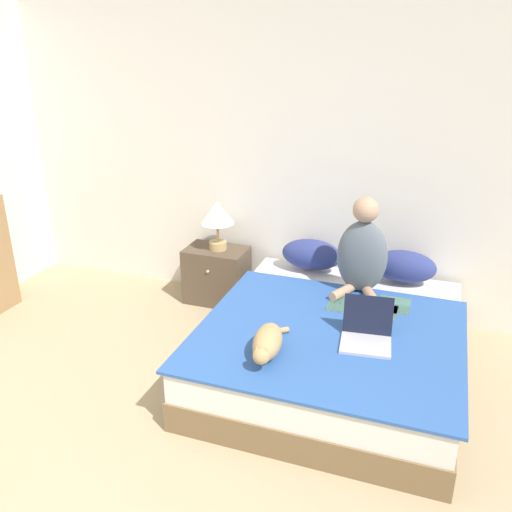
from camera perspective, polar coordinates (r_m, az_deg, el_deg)
wall_back at (r=4.60m, az=3.71°, el=9.91°), size 6.13×0.05×2.55m
bed at (r=3.91m, az=8.14°, el=-9.47°), size 1.72×1.94×0.43m
pillow_near at (r=4.54m, az=5.85°, el=0.16°), size 0.50×0.27×0.25m
pillow_far at (r=4.44m, az=15.31°, el=-1.06°), size 0.50×0.27×0.25m
person_sitting at (r=4.12m, az=11.13°, el=0.37°), size 0.38×0.37×0.75m
cat_tabby at (r=3.33m, az=1.18°, el=-9.12°), size 0.24×0.57×0.17m
laptop_open at (r=3.56m, az=11.55°, el=-8.04°), size 0.35×0.35×0.27m
nightstand at (r=4.89m, az=-4.15°, el=-1.99°), size 0.54×0.38×0.50m
table_lamp at (r=4.68m, az=-4.11°, el=4.27°), size 0.29×0.29×0.44m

